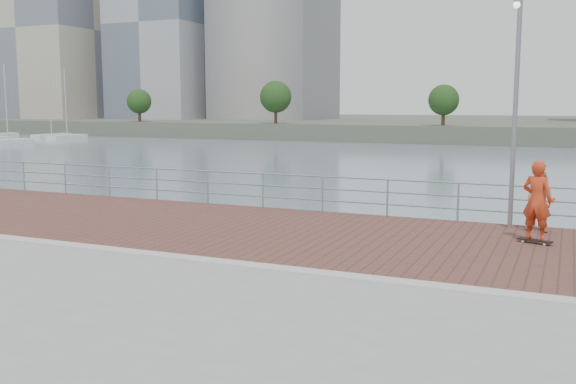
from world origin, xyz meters
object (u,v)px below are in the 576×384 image
at_px(street_lamp, 516,56).
at_px(skateboarder, 537,200).
at_px(guardrail, 354,192).
at_px(bystander, 541,202).

xyz_separation_m(street_lamp, skateboarder, (0.72, -1.38, -3.46)).
height_order(street_lamp, skateboarder, street_lamp).
xyz_separation_m(guardrail, bystander, (5.28, -0.81, 0.12)).
bearing_deg(street_lamp, bystander, 11.53).
distance_m(skateboarder, bystander, 1.55).
height_order(guardrail, skateboarder, skateboarder).
distance_m(guardrail, bystander, 5.35).
bearing_deg(guardrail, bystander, -8.75).
relative_size(guardrail, street_lamp, 6.14).
xyz_separation_m(guardrail, street_lamp, (4.54, -0.97, 3.83)).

